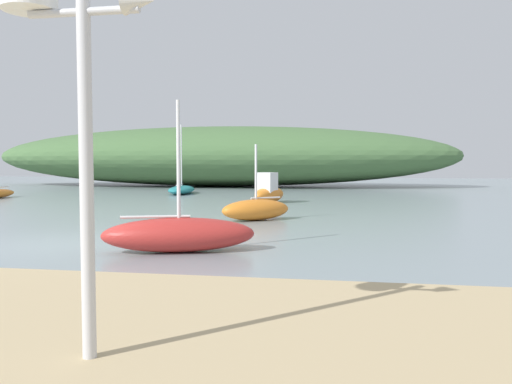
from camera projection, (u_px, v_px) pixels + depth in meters
ground_plane at (62, 244)px, 11.79m from camera, size 120.00×120.00×0.00m
distant_hill at (217, 156)px, 43.20m from camera, size 40.45×12.31×5.09m
mast_structure at (51, 37)px, 4.28m from camera, size 1.36×0.47×3.43m
sailboat_inner_mooring at (182, 189)px, 31.72m from camera, size 1.93×4.45×4.38m
sailboat_mid_channel at (256, 209)px, 16.83m from camera, size 2.53×2.26×2.55m
motorboat_far_right at (269, 192)px, 24.32m from camera, size 1.67×2.84×1.49m
sailboat_outer_mooring at (179, 234)px, 10.77m from camera, size 3.43×1.99×3.25m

